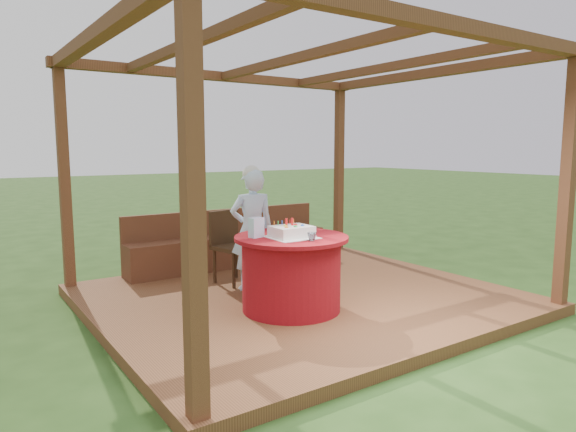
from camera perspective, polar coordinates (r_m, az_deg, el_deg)
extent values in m
plane|color=#254717|center=(6.05, 1.35, -9.69)|extent=(60.00, 60.00, 0.00)
cube|color=brown|center=(6.04, 1.35, -9.14)|extent=(4.50, 4.00, 0.12)
cube|color=brown|center=(3.10, -10.51, 0.45)|extent=(0.12, 0.12, 2.60)
cube|color=brown|center=(6.18, 28.63, 3.16)|extent=(0.12, 0.12, 2.60)
cube|color=brown|center=(6.71, -23.59, 3.73)|extent=(0.12, 0.12, 2.60)
cube|color=brown|center=(8.58, 5.69, 5.04)|extent=(0.12, 0.12, 2.60)
cube|color=brown|center=(4.50, 16.44, 19.91)|extent=(4.50, 0.14, 0.12)
cube|color=brown|center=(7.45, -7.31, 15.11)|extent=(4.50, 0.14, 0.12)
cube|color=brown|center=(4.96, -20.19, 18.57)|extent=(0.14, 4.00, 0.12)
cube|color=brown|center=(7.29, 15.67, 15.06)|extent=(0.14, 4.00, 0.12)
cube|color=brown|center=(5.23, -10.86, 18.29)|extent=(0.10, 3.70, 0.10)
cube|color=brown|center=(5.86, 1.44, 17.24)|extent=(0.10, 3.70, 0.10)
cube|color=brown|center=(6.69, 10.89, 15.90)|extent=(0.10, 3.70, 0.10)
cube|color=brown|center=(7.37, -6.35, -3.81)|extent=(3.00, 0.42, 0.45)
cube|color=brown|center=(7.46, -7.05, -0.57)|extent=(3.00, 0.06, 0.35)
cylinder|color=maroon|center=(5.35, 0.37, -6.57)|extent=(1.02, 1.02, 0.74)
cylinder|color=maroon|center=(5.27, 0.37, -2.45)|extent=(1.17, 1.17, 0.04)
cube|color=#372211|center=(6.42, -5.93, -3.50)|extent=(0.54, 0.54, 0.05)
cylinder|color=#372211|center=(6.22, -6.04, -5.97)|extent=(0.04, 0.04, 0.45)
cylinder|color=#372211|center=(6.45, -3.65, -5.44)|extent=(0.04, 0.04, 0.45)
cylinder|color=#372211|center=(6.48, -8.15, -5.44)|extent=(0.04, 0.04, 0.45)
cylinder|color=#372211|center=(6.71, -5.78, -4.96)|extent=(0.04, 0.04, 0.45)
cube|color=#372211|center=(6.53, -7.15, -1.32)|extent=(0.44, 0.14, 0.45)
imported|color=#ABD1FF|center=(6.06, -4.01, -1.56)|extent=(0.59, 0.47, 1.43)
sphere|color=white|center=(5.99, -4.07, 4.65)|extent=(0.21, 0.21, 0.21)
cube|color=white|center=(5.17, 0.39, -2.38)|extent=(0.45, 0.45, 0.01)
cube|color=white|center=(5.16, 0.39, -1.74)|extent=(0.40, 0.32, 0.11)
cylinder|color=red|center=(5.16, -0.18, -0.69)|extent=(0.03, 0.03, 0.08)
cylinder|color=red|center=(5.20, 0.46, -0.63)|extent=(0.03, 0.03, 0.08)
sphere|color=orange|center=(5.05, -0.16, -1.18)|extent=(0.04, 0.04, 0.04)
sphere|color=green|center=(5.09, 0.84, -1.09)|extent=(0.04, 0.04, 0.04)
sphere|color=blue|center=(5.17, 1.62, -0.97)|extent=(0.04, 0.04, 0.04)
sphere|color=yellow|center=(5.13, -0.29, -1.02)|extent=(0.04, 0.04, 0.04)
sphere|color=red|center=(5.22, 0.84, -0.89)|extent=(0.04, 0.04, 0.04)
cube|color=#E996D0|center=(5.18, -3.55, -1.28)|extent=(0.16, 0.12, 0.20)
imported|color=silver|center=(4.99, 2.67, -2.31)|extent=(0.10, 0.10, 0.08)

